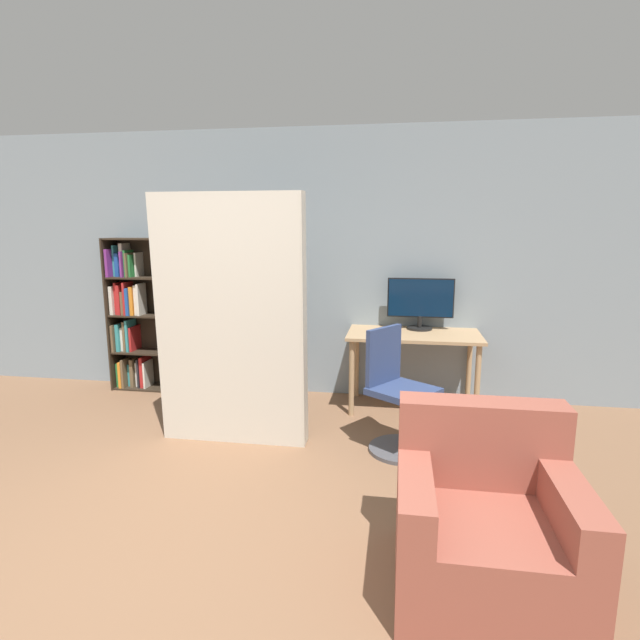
{
  "coord_description": "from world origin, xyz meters",
  "views": [
    {
      "loc": [
        1.27,
        -1.89,
        1.73
      ],
      "look_at": [
        0.7,
        1.72,
        1.05
      ],
      "focal_mm": 28.0,
      "sensor_mm": 36.0,
      "label": 1
    }
  ],
  "objects_px": {
    "monitor": "(420,301)",
    "mattress_near": "(232,322)",
    "bookshelf": "(136,317)",
    "office_chair": "(398,401)",
    "armchair": "(485,521)"
  },
  "relations": [
    {
      "from": "monitor",
      "to": "office_chair",
      "type": "height_order",
      "value": "monitor"
    },
    {
      "from": "bookshelf",
      "to": "armchair",
      "type": "bearing_deg",
      "value": -38.71
    },
    {
      "from": "bookshelf",
      "to": "mattress_near",
      "type": "xyz_separation_m",
      "value": [
        1.48,
        -1.19,
        0.21
      ]
    },
    {
      "from": "mattress_near",
      "to": "armchair",
      "type": "relative_size",
      "value": 2.35
    },
    {
      "from": "office_chair",
      "to": "armchair",
      "type": "bearing_deg",
      "value": -73.32
    },
    {
      "from": "office_chair",
      "to": "mattress_near",
      "type": "height_order",
      "value": "mattress_near"
    },
    {
      "from": "office_chair",
      "to": "mattress_near",
      "type": "distance_m",
      "value": 1.44
    },
    {
      "from": "mattress_near",
      "to": "armchair",
      "type": "distance_m",
      "value": 2.34
    },
    {
      "from": "monitor",
      "to": "mattress_near",
      "type": "distance_m",
      "value": 1.91
    },
    {
      "from": "monitor",
      "to": "mattress_near",
      "type": "relative_size",
      "value": 0.32
    },
    {
      "from": "monitor",
      "to": "mattress_near",
      "type": "height_order",
      "value": "mattress_near"
    },
    {
      "from": "monitor",
      "to": "armchair",
      "type": "bearing_deg",
      "value": -84.77
    },
    {
      "from": "armchair",
      "to": "mattress_near",
      "type": "bearing_deg",
      "value": 141.25
    },
    {
      "from": "mattress_near",
      "to": "armchair",
      "type": "height_order",
      "value": "mattress_near"
    },
    {
      "from": "mattress_near",
      "to": "armchair",
      "type": "bearing_deg",
      "value": -38.75
    }
  ]
}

